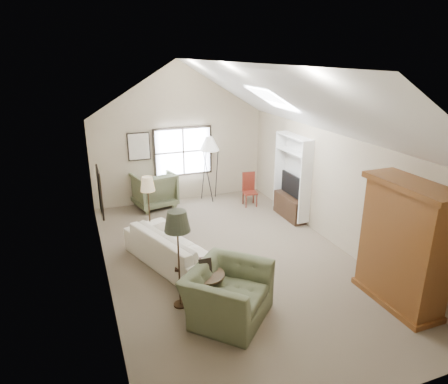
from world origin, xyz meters
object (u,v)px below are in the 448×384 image
object	(u,v)px
sofa	(176,248)
armchair_near	(228,294)
armoire	(405,245)
coffee_table	(198,273)
side_chair	(250,190)
armchair_far	(154,189)
side_table	(206,291)

from	to	relation	value
sofa	armchair_near	xyz separation A→B (m)	(0.35, -1.98, 0.06)
armoire	coffee_table	xyz separation A→B (m)	(-3.08, 1.80, -0.88)
coffee_table	armchair_near	bearing A→B (deg)	-82.49
coffee_table	sofa	bearing A→B (deg)	103.67
coffee_table	side_chair	xyz separation A→B (m)	(2.60, 3.37, 0.26)
coffee_table	armchair_far	bearing A→B (deg)	89.56
armoire	sofa	bearing A→B (deg)	141.25
coffee_table	side_table	distance (m)	0.77
coffee_table	side_chair	distance (m)	4.26
armchair_far	coffee_table	world-z (taller)	armchair_far
armchair_far	armoire	bearing A→B (deg)	104.02
armchair_far	coffee_table	xyz separation A→B (m)	(-0.03, -4.30, -0.29)
armchair_near	side_table	world-z (taller)	armchair_near
armchair_far	armchair_near	bearing A→B (deg)	78.69
coffee_table	side_chair	size ratio (longest dim) A/B	0.89
armoire	side_chair	size ratio (longest dim) A/B	2.30
armchair_far	side_table	world-z (taller)	armchair_far
armchair_near	armchair_far	distance (m)	5.44
armoire	side_table	distance (m)	3.44
armchair_near	armoire	bearing A→B (deg)	-56.97
armchair_near	side_chair	distance (m)	5.13
armoire	side_table	world-z (taller)	armoire
sofa	side_table	distance (m)	1.60
armchair_near	side_chair	size ratio (longest dim) A/B	1.40
sofa	side_table	bearing A→B (deg)	163.47
armoire	sofa	distance (m)	4.28
armchair_near	armchair_far	bearing A→B (deg)	46.96
armoire	coffee_table	size ratio (longest dim) A/B	2.59
armoire	armchair_far	xyz separation A→B (m)	(-3.05, 6.10, -0.60)
sofa	side_table	xyz separation A→B (m)	(0.10, -1.60, -0.05)
armoire	side_table	xyz separation A→B (m)	(-3.19, 1.04, -0.78)
side_chair	armoire	bearing A→B (deg)	-77.21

